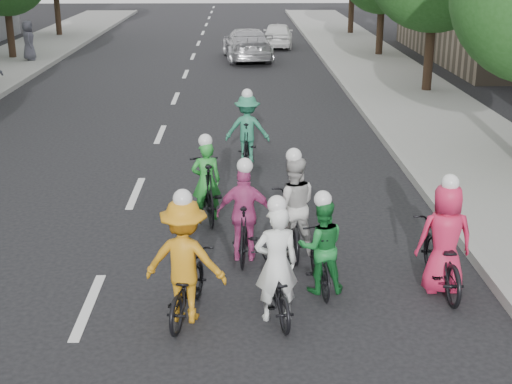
{
  "coord_description": "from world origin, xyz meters",
  "views": [
    {
      "loc": [
        2.2,
        -9.21,
        4.87
      ],
      "look_at": [
        2.46,
        2.1,
        1.0
      ],
      "focal_mm": 50.0,
      "sensor_mm": 36.0,
      "label": 1
    }
  ],
  "objects_px": {
    "cyclist_0": "(276,278)",
    "cyclist_6": "(292,215)",
    "cyclist_3": "(245,222)",
    "cyclist_2": "(185,271)",
    "cyclist_1": "(321,253)",
    "spectator_2": "(28,41)",
    "cyclist_7": "(247,134)",
    "cyclist_4": "(443,250)",
    "follow_car_trail": "(278,35)",
    "cyclist_5": "(207,187)",
    "follow_car_lead": "(247,44)"
  },
  "relations": [
    {
      "from": "cyclist_7",
      "to": "follow_car_trail",
      "type": "xyz_separation_m",
      "value": [
        1.83,
        21.0,
        -0.05
      ]
    },
    {
      "from": "cyclist_6",
      "to": "follow_car_lead",
      "type": "bearing_deg",
      "value": -89.77
    },
    {
      "from": "spectator_2",
      "to": "cyclist_2",
      "type": "bearing_deg",
      "value": -173.04
    },
    {
      "from": "cyclist_3",
      "to": "cyclist_2",
      "type": "bearing_deg",
      "value": 72.41
    },
    {
      "from": "cyclist_2",
      "to": "follow_car_trail",
      "type": "xyz_separation_m",
      "value": [
        2.77,
        28.62,
        -0.07
      ]
    },
    {
      "from": "cyclist_2",
      "to": "cyclist_4",
      "type": "distance_m",
      "value": 3.84
    },
    {
      "from": "cyclist_7",
      "to": "spectator_2",
      "type": "relative_size",
      "value": 1.03
    },
    {
      "from": "cyclist_0",
      "to": "cyclist_7",
      "type": "height_order",
      "value": "cyclist_0"
    },
    {
      "from": "cyclist_2",
      "to": "follow_car_lead",
      "type": "relative_size",
      "value": 0.38
    },
    {
      "from": "cyclist_3",
      "to": "cyclist_7",
      "type": "height_order",
      "value": "cyclist_7"
    },
    {
      "from": "cyclist_1",
      "to": "follow_car_lead",
      "type": "relative_size",
      "value": 0.32
    },
    {
      "from": "cyclist_6",
      "to": "cyclist_1",
      "type": "bearing_deg",
      "value": 101.16
    },
    {
      "from": "follow_car_trail",
      "to": "spectator_2",
      "type": "distance_m",
      "value": 12.51
    },
    {
      "from": "cyclist_0",
      "to": "follow_car_trail",
      "type": "distance_m",
      "value": 28.67
    },
    {
      "from": "cyclist_1",
      "to": "cyclist_6",
      "type": "height_order",
      "value": "cyclist_6"
    },
    {
      "from": "cyclist_2",
      "to": "cyclist_6",
      "type": "bearing_deg",
      "value": -114.37
    },
    {
      "from": "cyclist_2",
      "to": "cyclist_3",
      "type": "xyz_separation_m",
      "value": [
        0.83,
        2.0,
        -0.07
      ]
    },
    {
      "from": "cyclist_6",
      "to": "follow_car_trail",
      "type": "bearing_deg",
      "value": -93.57
    },
    {
      "from": "cyclist_4",
      "to": "cyclist_7",
      "type": "distance_m",
      "value": 7.39
    },
    {
      "from": "follow_car_trail",
      "to": "spectator_2",
      "type": "xyz_separation_m",
      "value": [
        -11.33,
        -5.27,
        0.37
      ]
    },
    {
      "from": "follow_car_trail",
      "to": "cyclist_5",
      "type": "bearing_deg",
      "value": 88.4
    },
    {
      "from": "cyclist_7",
      "to": "spectator_2",
      "type": "height_order",
      "value": "spectator_2"
    },
    {
      "from": "cyclist_4",
      "to": "cyclist_3",
      "type": "bearing_deg",
      "value": -23.0
    },
    {
      "from": "cyclist_3",
      "to": "cyclist_6",
      "type": "relative_size",
      "value": 0.95
    },
    {
      "from": "cyclist_3",
      "to": "cyclist_4",
      "type": "xyz_separation_m",
      "value": [
        2.93,
        -1.21,
        -0.0
      ]
    },
    {
      "from": "cyclist_5",
      "to": "cyclist_1",
      "type": "bearing_deg",
      "value": 111.37
    },
    {
      "from": "cyclist_0",
      "to": "cyclist_7",
      "type": "xyz_separation_m",
      "value": [
        -0.3,
        7.63,
        0.11
      ]
    },
    {
      "from": "cyclist_1",
      "to": "spectator_2",
      "type": "distance_m",
      "value": 24.87
    },
    {
      "from": "cyclist_0",
      "to": "spectator_2",
      "type": "height_order",
      "value": "spectator_2"
    },
    {
      "from": "cyclist_3",
      "to": "spectator_2",
      "type": "relative_size",
      "value": 1.01
    },
    {
      "from": "cyclist_5",
      "to": "cyclist_7",
      "type": "height_order",
      "value": "cyclist_7"
    },
    {
      "from": "cyclist_6",
      "to": "cyclist_2",
      "type": "bearing_deg",
      "value": 53.29
    },
    {
      "from": "cyclist_6",
      "to": "cyclist_4",
      "type": "bearing_deg",
      "value": 144.07
    },
    {
      "from": "cyclist_1",
      "to": "cyclist_7",
      "type": "height_order",
      "value": "cyclist_7"
    },
    {
      "from": "cyclist_0",
      "to": "cyclist_6",
      "type": "height_order",
      "value": "cyclist_6"
    },
    {
      "from": "cyclist_4",
      "to": "cyclist_6",
      "type": "xyz_separation_m",
      "value": [
        -2.13,
        1.48,
        0.01
      ]
    },
    {
      "from": "cyclist_0",
      "to": "cyclist_2",
      "type": "xyz_separation_m",
      "value": [
        -1.24,
        0.0,
        0.13
      ]
    },
    {
      "from": "cyclist_4",
      "to": "cyclist_7",
      "type": "relative_size",
      "value": 1.06
    },
    {
      "from": "cyclist_1",
      "to": "cyclist_4",
      "type": "bearing_deg",
      "value": 175.11
    },
    {
      "from": "follow_car_trail",
      "to": "cyclist_4",
      "type": "bearing_deg",
      "value": 96.54
    },
    {
      "from": "cyclist_5",
      "to": "follow_car_lead",
      "type": "height_order",
      "value": "cyclist_5"
    },
    {
      "from": "cyclist_0",
      "to": "cyclist_4",
      "type": "height_order",
      "value": "cyclist_4"
    },
    {
      "from": "cyclist_7",
      "to": "follow_car_lead",
      "type": "bearing_deg",
      "value": -85.05
    },
    {
      "from": "cyclist_6",
      "to": "spectator_2",
      "type": "xyz_separation_m",
      "value": [
        -10.2,
        21.08,
        0.37
      ]
    },
    {
      "from": "cyclist_6",
      "to": "spectator_2",
      "type": "bearing_deg",
      "value": -65.28
    },
    {
      "from": "cyclist_4",
      "to": "cyclist_6",
      "type": "distance_m",
      "value": 2.6
    },
    {
      "from": "cyclist_2",
      "to": "follow_car_lead",
      "type": "xyz_separation_m",
      "value": [
        1.12,
        24.21,
        0.01
      ]
    },
    {
      "from": "cyclist_4",
      "to": "cyclist_7",
      "type": "xyz_separation_m",
      "value": [
        -2.82,
        6.83,
        0.05
      ]
    },
    {
      "from": "cyclist_0",
      "to": "cyclist_6",
      "type": "relative_size",
      "value": 0.99
    },
    {
      "from": "cyclist_5",
      "to": "cyclist_6",
      "type": "bearing_deg",
      "value": 123.73
    }
  ]
}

